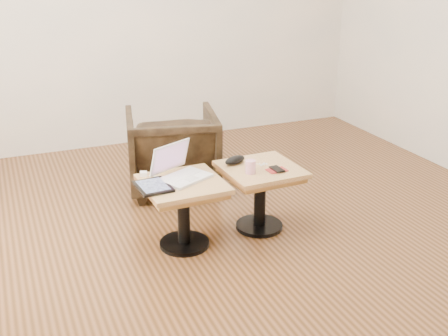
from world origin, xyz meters
name	(u,v)px	position (x,y,z in m)	size (l,w,h in m)	color
room_shell	(236,34)	(0.00, 0.00, 1.35)	(4.52, 4.52, 2.71)	#422812
side_table_left	(183,198)	(-0.34, 0.04, 0.34)	(0.51, 0.51, 0.45)	black
side_table_right	(260,183)	(0.22, 0.08, 0.34)	(0.51, 0.51, 0.45)	black
laptop	(180,171)	(-0.33, 0.12, 0.49)	(0.39, 0.38, 0.21)	white
tablet	(153,186)	(-0.54, 0.02, 0.46)	(0.21, 0.26, 0.02)	black
charging_adapter	(144,174)	(-0.54, 0.23, 0.46)	(0.04, 0.04, 0.03)	white
glasses_case	(235,160)	(0.09, 0.21, 0.48)	(0.17, 0.08, 0.05)	black
striped_cup	(250,167)	(0.12, 0.01, 0.49)	(0.07, 0.07, 0.09)	#DF5688
earbuds_tangle	(263,164)	(0.25, 0.11, 0.46)	(0.07, 0.04, 0.01)	white
phone_on_sleeve	(277,170)	(0.30, -0.02, 0.46)	(0.13, 0.12, 0.02)	maroon
armchair	(172,151)	(-0.11, 0.98, 0.32)	(0.69, 0.71, 0.64)	black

